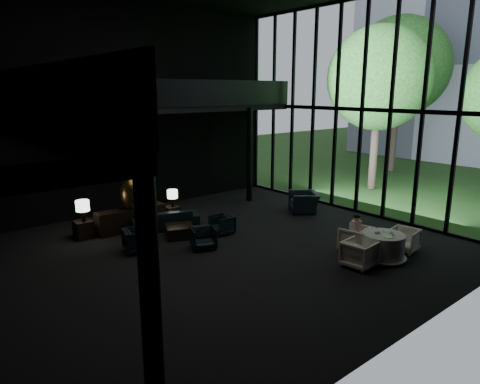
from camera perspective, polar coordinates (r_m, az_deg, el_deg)
floor at (r=12.87m, az=-3.44°, el=-8.03°), size 14.00×12.00×0.02m
wall_back at (r=17.23m, az=-15.68°, el=10.59°), size 14.00×0.04×8.00m
wall_front at (r=7.97m, az=22.67°, el=7.34°), size 14.00×0.04×8.00m
curtain_wall at (r=17.02m, az=15.96°, el=10.54°), size 0.20×12.00×8.00m
mezzanine_back at (r=16.77m, az=-11.09°, el=10.77°), size 12.00×2.00×0.25m
railing_left at (r=9.93m, az=-28.37°, el=11.26°), size 0.06×12.00×1.00m
railing_back at (r=15.89m, az=-9.42°, el=12.87°), size 12.00×0.06×1.00m
column_sw at (r=5.25m, az=-11.63°, el=-17.89°), size 0.24×0.24×4.00m
column_ne at (r=18.30m, az=1.26°, el=4.92°), size 0.24×0.24×4.00m
tree_near at (r=21.49m, az=18.06°, el=14.19°), size 4.80×4.80×7.65m
tree_far at (r=26.82m, az=20.48°, el=15.35°), size 5.60×5.60×8.80m
console at (r=15.23m, az=-14.31°, el=-3.49°), size 2.42×0.55×0.77m
bronze_urn at (r=14.89m, az=-14.34°, el=-0.10°), size 0.70×0.70×1.31m
side_table_left at (r=14.85m, az=-20.18°, el=-4.72°), size 0.53×0.53×0.58m
table_lamp_left at (r=14.51m, az=-20.25°, el=-1.85°), size 0.42×0.42×0.71m
side_table_right at (r=15.95m, az=-9.08°, el=-2.86°), size 0.51×0.51×0.56m
table_lamp_right at (r=15.68m, az=-9.00°, el=-0.37°), size 0.38×0.38×0.63m
sofa at (r=15.07m, az=-9.97°, el=-3.02°), size 2.61×1.49×0.98m
lounge_armchair_west at (r=13.16m, az=-13.52°, el=-6.09°), size 0.87×0.91×0.78m
lounge_armchair_east at (r=14.38m, az=-2.41°, el=-4.35°), size 0.61×0.64×0.63m
lounge_armchair_south at (r=13.08m, az=-4.93°, el=-6.07°), size 0.86×0.83×0.70m
window_armchair at (r=17.06m, az=8.55°, el=-0.70°), size 1.50×1.60×1.17m
coffee_table at (r=14.22m, az=-8.08°, el=-5.20°), size 1.16×1.16×0.39m
dining_table at (r=12.92m, az=18.55°, el=-7.11°), size 1.31×1.31×0.75m
dining_chair_north at (r=13.27m, az=15.17°, el=-5.75°), size 1.02×0.97×0.91m
dining_chair_east at (r=13.73m, az=21.02°, el=-5.85°), size 0.80×0.84×0.77m
dining_chair_west at (r=12.16m, az=15.61°, el=-7.70°), size 0.85×0.90×0.85m
child at (r=13.35m, az=15.26°, el=-4.20°), size 0.30×0.30×0.65m
plate_a at (r=12.56m, az=19.26°, el=-5.66°), size 0.28×0.28×0.02m
plate_b at (r=13.06m, az=18.78°, el=-4.91°), size 0.21×0.21×0.01m
saucer at (r=12.97m, az=19.54°, el=-5.11°), size 0.16×0.16×0.01m
coffee_cup at (r=12.86m, az=19.53°, el=-5.08°), size 0.11×0.11×0.07m
cereal_bowl at (r=12.77m, az=17.82°, el=-5.08°), size 0.17×0.17×0.09m
cream_pot at (r=12.68m, az=19.76°, el=-5.40°), size 0.08×0.08×0.07m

